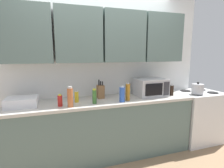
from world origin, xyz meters
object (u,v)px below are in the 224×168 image
(dish_rack, at_px, (22,102))
(bottle_yellow_mustard, at_px, (77,97))
(stove_range, at_px, (197,116))
(kettle, at_px, (198,89))
(microwave, at_px, (151,87))
(bottle_soy_dark, at_px, (171,90))
(bottle_amber_vinegar, at_px, (128,92))
(knife_block, at_px, (100,91))
(bottle_spice_jar, at_px, (70,97))
(bottle_blue_cleaner, at_px, (122,94))
(bottle_green_oil, at_px, (94,96))
(bottle_red_sauce, at_px, (60,101))

(dish_rack, xyz_separation_m, bottle_yellow_mustard, (0.70, -0.01, 0.02))
(stove_range, distance_m, bottle_yellow_mustard, 2.22)
(kettle, xyz_separation_m, microwave, (-0.79, 0.17, 0.04))
(bottle_soy_dark, bearing_deg, bottle_amber_vinegar, -175.34)
(dish_rack, height_order, knife_block, knife_block)
(microwave, height_order, knife_block, knife_block)
(knife_block, relative_size, bottle_yellow_mustard, 1.75)
(bottle_soy_dark, bearing_deg, kettle, -9.47)
(bottle_soy_dark, relative_size, bottle_spice_jar, 0.71)
(microwave, xyz_separation_m, dish_rack, (-1.89, -0.01, -0.08))
(stove_range, bearing_deg, knife_block, 175.89)
(bottle_amber_vinegar, height_order, bottle_spice_jar, bottle_spice_jar)
(microwave, relative_size, bottle_blue_cleaner, 2.12)
(stove_range, xyz_separation_m, microwave, (-0.96, 0.03, 0.59))
(microwave, bearing_deg, knife_block, 173.00)
(bottle_green_oil, relative_size, bottle_spice_jar, 0.77)
(bottle_blue_cleaner, bearing_deg, knife_block, 128.00)
(bottle_red_sauce, bearing_deg, bottle_green_oil, -1.96)
(bottle_spice_jar, bearing_deg, dish_rack, 160.51)
(stove_range, distance_m, dish_rack, 2.90)
(dish_rack, xyz_separation_m, bottle_soy_dark, (2.22, -0.08, 0.03))
(bottle_amber_vinegar, relative_size, bottle_red_sauce, 1.64)
(knife_block, bearing_deg, stove_range, -4.11)
(dish_rack, xyz_separation_m, bottle_spice_jar, (0.60, -0.21, 0.07))
(bottle_blue_cleaner, height_order, bottle_soy_dark, bottle_blue_cleaner)
(kettle, relative_size, bottle_amber_vinegar, 0.77)
(bottle_yellow_mustard, distance_m, bottle_soy_dark, 1.53)
(stove_range, distance_m, microwave, 1.13)
(bottle_yellow_mustard, bearing_deg, knife_block, 17.57)
(bottle_amber_vinegar, bearing_deg, bottle_yellow_mustard, 169.23)
(stove_range, bearing_deg, bottle_soy_dark, -174.22)
(knife_block, height_order, bottle_yellow_mustard, knife_block)
(kettle, distance_m, bottle_amber_vinegar, 1.26)
(bottle_yellow_mustard, height_order, bottle_amber_vinegar, bottle_amber_vinegar)
(stove_range, relative_size, bottle_red_sauce, 5.77)
(kettle, bearing_deg, knife_block, 170.54)
(microwave, xyz_separation_m, knife_block, (-0.81, 0.10, -0.04))
(dish_rack, distance_m, bottle_soy_dark, 2.22)
(knife_block, xyz_separation_m, bottle_amber_vinegar, (0.34, -0.26, 0.02))
(bottle_yellow_mustard, xyz_separation_m, bottle_spice_jar, (-0.10, -0.20, 0.05))
(dish_rack, bearing_deg, stove_range, -0.40)
(microwave, height_order, bottle_soy_dark, microwave)
(bottle_amber_vinegar, bearing_deg, knife_block, 143.34)
(bottle_amber_vinegar, bearing_deg, bottle_blue_cleaner, -156.70)
(microwave, distance_m, bottle_green_oil, 0.98)
(bottle_spice_jar, bearing_deg, bottle_red_sauce, 151.96)
(bottle_blue_cleaner, height_order, bottle_spice_jar, bottle_spice_jar)
(bottle_red_sauce, xyz_separation_m, bottle_soy_dark, (1.75, 0.06, 0.01))
(bottle_amber_vinegar, bearing_deg, stove_range, 5.15)
(bottle_soy_dark, height_order, bottle_spice_jar, bottle_spice_jar)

